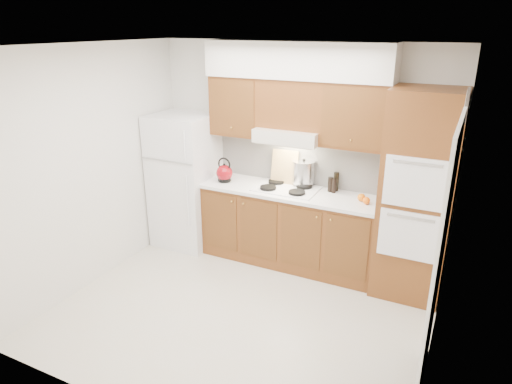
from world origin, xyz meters
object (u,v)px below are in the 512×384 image
Objects in this scene: kettle at (224,173)px; stock_pot at (304,173)px; fridge at (186,181)px; oven_cabinet at (417,197)px.

stock_pot is at bearing 18.70° from kettle.
oven_cabinet is (2.85, 0.03, 0.24)m from fridge.
oven_cabinet is 2.25m from kettle.
oven_cabinet is 10.90× the size of kettle.
kettle is at bearing -162.98° from stock_pot.
stock_pot is at bearing 170.02° from oven_cabinet.
oven_cabinet is 8.13× the size of stock_pot.
oven_cabinet is 1.35m from stock_pot.
stock_pot reaches higher than kettle.
kettle is 0.97m from stock_pot.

